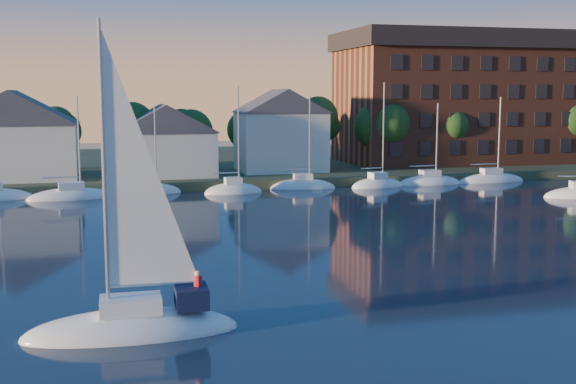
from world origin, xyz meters
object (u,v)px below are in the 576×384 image
object	(u,v)px
clubhouse_west	(14,134)
condo_block	(455,97)
clubhouse_centre	(164,139)
hero_sailboat	(135,320)
clubhouse_east	(280,129)

from	to	relation	value
clubhouse_west	condo_block	bearing A→B (deg)	7.07
clubhouse_west	clubhouse_centre	xyz separation A→B (m)	(16.00, -1.00, -0.80)
condo_block	hero_sailboat	bearing A→B (deg)	-127.61
clubhouse_west	condo_block	xyz separation A→B (m)	(56.00, 6.95, 3.86)
clubhouse_east	hero_sailboat	world-z (taller)	hero_sailboat
clubhouse_west	clubhouse_east	size ratio (longest dim) A/B	1.30
clubhouse_centre	condo_block	size ratio (longest dim) A/B	0.37
clubhouse_west	hero_sailboat	world-z (taller)	hero_sailboat
condo_block	clubhouse_east	bearing A→B (deg)	-167.11
clubhouse_west	condo_block	world-z (taller)	condo_block
clubhouse_centre	clubhouse_east	distance (m)	14.17
clubhouse_east	condo_block	size ratio (longest dim) A/B	0.34
clubhouse_west	clubhouse_centre	bearing A→B (deg)	-3.58
condo_block	hero_sailboat	xyz separation A→B (m)	(-45.77, -59.41, -9.19)
clubhouse_west	clubhouse_east	distance (m)	30.02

